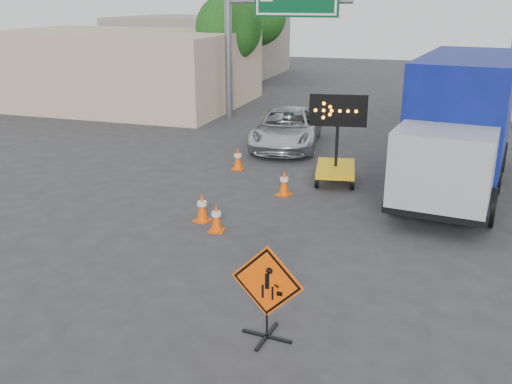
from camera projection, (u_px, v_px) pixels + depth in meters
The scene contains 14 objects.
ground at pixel (214, 314), 10.89m from camera, with size 100.00×100.00×0.00m, color #2D2D30.
storefront_left_near at pixel (118, 68), 32.38m from camera, with size 14.00×10.00×4.00m, color tan.
storefront_left_far at pixel (200, 45), 45.20m from camera, with size 12.00×10.00×4.40m, color gray.
highway_gantry at pixel (269, 13), 26.72m from camera, with size 6.18×0.38×6.90m.
tree_left_near at pixel (229, 28), 31.70m from camera, with size 3.71×3.71×6.03m.
tree_left_far at pixel (256, 16), 39.05m from camera, with size 4.10×4.10×6.66m.
construction_sign at pixel (267, 290), 9.85m from camera, with size 1.34×0.95×1.78m.
arrow_board at pixel (336, 163), 18.55m from camera, with size 1.82×2.20×2.89m.
pickup_truck at pixel (287, 128), 23.09m from camera, with size 2.51×5.44×1.51m, color silver.
box_truck at pixel (459, 131), 17.55m from camera, with size 3.55×8.87×4.09m.
cone_a at pixel (216, 218), 14.66m from camera, with size 0.43×0.43×0.76m.
cone_b at pixel (202, 207), 15.33m from camera, with size 0.48×0.48×0.80m.
cone_c at pixel (284, 183), 17.38m from camera, with size 0.50×0.50×0.79m.
cone_d at pixel (238, 158), 20.04m from camera, with size 0.42×0.42×0.79m.
Camera 1 is at (3.76, -8.82, 5.72)m, focal length 40.00 mm.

